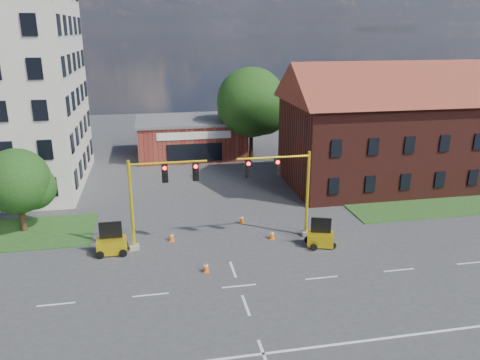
{
  "coord_description": "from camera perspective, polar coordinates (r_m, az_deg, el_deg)",
  "views": [
    {
      "loc": [
        -4.38,
        -23.3,
        14.08
      ],
      "look_at": [
        1.97,
        10.0,
        3.13
      ],
      "focal_mm": 35.0,
      "sensor_mm": 36.0,
      "label": 1
    }
  ],
  "objects": [
    {
      "name": "ground",
      "position": [
        27.57,
        -0.13,
        -12.81
      ],
      "size": [
        120.0,
        120.0,
        0.0
      ],
      "primitive_type": "plane",
      "color": "#3B3B3E",
      "rests_on": "ground"
    },
    {
      "name": "grass_verge_ne",
      "position": [
        41.72,
        22.48,
        -3.19
      ],
      "size": [
        14.0,
        4.0,
        0.08
      ],
      "primitive_type": "cube",
      "color": "#23481B",
      "rests_on": "ground"
    },
    {
      "name": "lane_markings",
      "position": [
        25.08,
        1.19,
        -16.23
      ],
      "size": [
        60.0,
        36.0,
        0.01
      ],
      "primitive_type": null,
      "color": "silver",
      "rests_on": "ground"
    },
    {
      "name": "brick_shop",
      "position": [
        54.77,
        -5.98,
        5.23
      ],
      "size": [
        12.4,
        8.4,
        4.3
      ],
      "color": "maroon",
      "rests_on": "ground"
    },
    {
      "name": "townhouse_row",
      "position": [
        45.95,
        18.69,
        6.75
      ],
      "size": [
        21.0,
        11.0,
        11.5
      ],
      "color": "#4C1D17",
      "rests_on": "ground"
    },
    {
      "name": "tree_large",
      "position": [
        52.22,
        1.81,
        9.18
      ],
      "size": [
        8.04,
        7.66,
        10.27
      ],
      "color": "#382514",
      "rests_on": "ground"
    },
    {
      "name": "tree_nw_front",
      "position": [
        36.65,
        -25.13,
        -0.32
      ],
      "size": [
        4.89,
        4.66,
        6.18
      ],
      "color": "#382514",
      "rests_on": "ground"
    },
    {
      "name": "signal_mast_west",
      "position": [
        31.0,
        -10.16,
        -1.52
      ],
      "size": [
        5.3,
        0.6,
        6.2
      ],
      "color": "gray",
      "rests_on": "ground"
    },
    {
      "name": "signal_mast_east",
      "position": [
        32.21,
        5.51,
        -0.57
      ],
      "size": [
        5.3,
        0.6,
        6.2
      ],
      "color": "gray",
      "rests_on": "ground"
    },
    {
      "name": "trailer_west",
      "position": [
        32.05,
        -15.36,
        -7.53
      ],
      "size": [
        1.87,
        1.26,
        2.12
      ],
      "rotation": [
        0.0,
        0.0,
        -0.01
      ],
      "color": "yellow",
      "rests_on": "ground"
    },
    {
      "name": "trailer_east",
      "position": [
        32.39,
        9.77,
        -6.94
      ],
      "size": [
        2.01,
        1.65,
        1.97
      ],
      "rotation": [
        0.0,
        0.0,
        -0.33
      ],
      "color": "yellow",
      "rests_on": "ground"
    },
    {
      "name": "cone_a",
      "position": [
        28.91,
        -4.17,
        -10.52
      ],
      "size": [
        0.4,
        0.4,
        0.7
      ],
      "color": "#F35E0C",
      "rests_on": "ground"
    },
    {
      "name": "cone_b",
      "position": [
        33.12,
        -8.34,
        -6.81
      ],
      "size": [
        0.4,
        0.4,
        0.7
      ],
      "color": "#F35E0C",
      "rests_on": "ground"
    },
    {
      "name": "cone_c",
      "position": [
        33.17,
        3.91,
        -6.62
      ],
      "size": [
        0.4,
        0.4,
        0.7
      ],
      "color": "#F35E0C",
      "rests_on": "ground"
    },
    {
      "name": "cone_d",
      "position": [
        35.65,
        0.19,
        -4.77
      ],
      "size": [
        0.4,
        0.4,
        0.7
      ],
      "color": "#F35E0C",
      "rests_on": "ground"
    },
    {
      "name": "pickup_white",
      "position": [
        44.13,
        9.79,
        0.01
      ],
      "size": [
        5.19,
        2.41,
        1.44
      ],
      "primitive_type": "imported",
      "rotation": [
        0.0,
        0.0,
        1.57
      ],
      "color": "white",
      "rests_on": "ground"
    }
  ]
}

